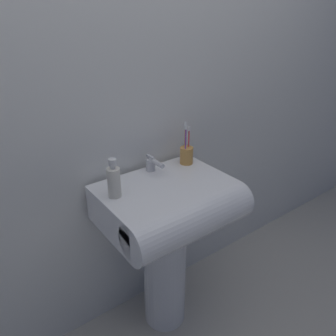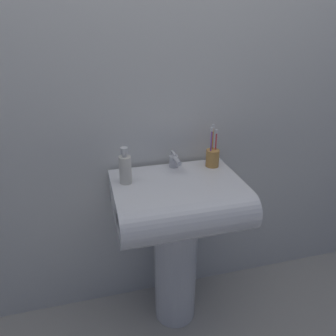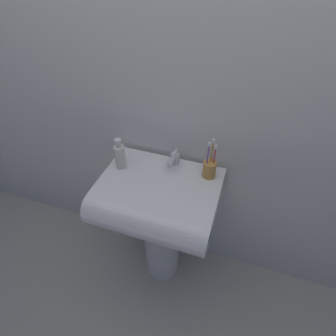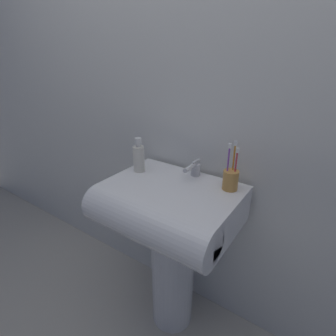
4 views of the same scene
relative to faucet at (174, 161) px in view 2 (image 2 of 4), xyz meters
name	(u,v)px [view 2 (image 2 of 4)]	position (x,y,z in m)	size (l,w,h in m)	color
ground_plane	(175,312)	(-0.03, -0.13, -0.87)	(6.00, 6.00, 0.00)	#ADA89E
wall_back	(163,88)	(-0.03, 0.10, 0.33)	(5.00, 0.05, 2.40)	silver
sink_pedestal	(175,266)	(-0.03, -0.13, -0.54)	(0.22, 0.22, 0.66)	white
sink_basin	(180,203)	(-0.03, -0.19, -0.12)	(0.58, 0.47, 0.17)	white
faucet	(174,161)	(0.00, 0.00, 0.00)	(0.04, 0.13, 0.08)	silver
toothbrush_cup	(212,157)	(0.19, -0.02, 0.01)	(0.07, 0.07, 0.21)	#D19347
soap_bottle	(125,168)	(-0.25, -0.10, 0.03)	(0.05, 0.05, 0.17)	silver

